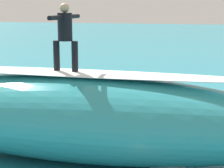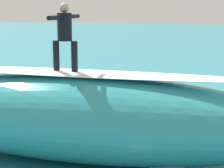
% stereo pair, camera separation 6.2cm
% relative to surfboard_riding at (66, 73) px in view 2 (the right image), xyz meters
% --- Properties ---
extents(ground_plane, '(120.00, 120.00, 0.00)m').
position_rel_surfboard_riding_xyz_m(ground_plane, '(-0.08, -1.94, -1.98)').
color(ground_plane, teal).
extents(wave_crest, '(9.82, 2.84, 1.94)m').
position_rel_surfboard_riding_xyz_m(wave_crest, '(-0.34, 0.00, -1.01)').
color(wave_crest, teal).
rests_on(wave_crest, ground_plane).
extents(wave_foam_lip, '(8.34, 1.02, 0.08)m').
position_rel_surfboard_riding_xyz_m(wave_foam_lip, '(-0.34, 0.00, 0.00)').
color(wave_foam_lip, white).
rests_on(wave_foam_lip, wave_crest).
extents(surfboard_riding, '(2.29, 0.76, 0.08)m').
position_rel_surfboard_riding_xyz_m(surfboard_riding, '(0.00, 0.00, 0.00)').
color(surfboard_riding, silver).
rests_on(surfboard_riding, wave_crest).
extents(surfer_riding, '(0.59, 1.42, 1.50)m').
position_rel_surfboard_riding_xyz_m(surfer_riding, '(-0.00, 0.00, 0.91)').
color(surfer_riding, black).
rests_on(surfer_riding, surfboard_riding).
extents(surfboard_paddling, '(0.63, 2.52, 0.07)m').
position_rel_surfboard_riding_xyz_m(surfboard_paddling, '(-1.30, -3.43, -1.94)').
color(surfboard_paddling, yellow).
rests_on(surfboard_paddling, ground_plane).
extents(surfer_paddling, '(0.38, 1.69, 0.30)m').
position_rel_surfboard_riding_xyz_m(surfer_paddling, '(-1.29, -3.56, -1.78)').
color(surfer_paddling, black).
rests_on(surfer_paddling, surfboard_paddling).
extents(foam_patch_near, '(1.18, 1.04, 0.12)m').
position_rel_surfboard_riding_xyz_m(foam_patch_near, '(-2.31, 0.22, -1.92)').
color(foam_patch_near, white).
rests_on(foam_patch_near, ground_plane).
extents(foam_patch_mid, '(0.74, 0.70, 0.15)m').
position_rel_surfboard_riding_xyz_m(foam_patch_mid, '(0.23, -1.73, -1.90)').
color(foam_patch_mid, white).
rests_on(foam_patch_mid, ground_plane).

